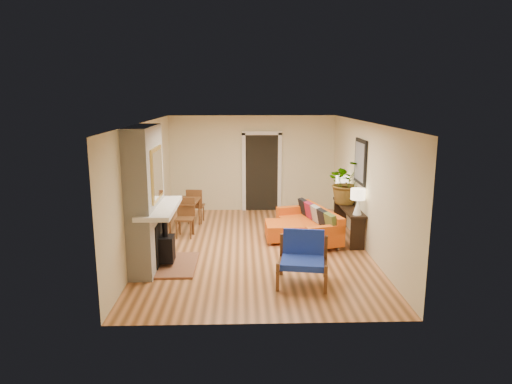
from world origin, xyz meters
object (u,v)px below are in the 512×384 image
(console_table, at_px, (349,213))
(lamp_near, at_px, (358,199))
(blue_chair, at_px, (303,255))
(dining_table, at_px, (188,206))
(lamp_far, at_px, (342,184))
(sofa, at_px, (311,225))
(houseplant, at_px, (347,182))
(ottoman, at_px, (284,230))

(console_table, relative_size, lamp_near, 3.43)
(blue_chair, relative_size, dining_table, 0.58)
(dining_table, bearing_deg, lamp_far, -0.00)
(sofa, bearing_deg, console_table, 5.43)
(blue_chair, relative_size, houseplant, 0.95)
(dining_table, xyz_separation_m, lamp_near, (3.65, -1.51, 0.49))
(ottoman, height_order, dining_table, dining_table)
(sofa, distance_m, lamp_far, 1.40)
(sofa, distance_m, blue_chair, 2.38)
(dining_table, height_order, houseplant, houseplant)
(lamp_far, bearing_deg, lamp_near, -90.00)
(console_table, xyz_separation_m, lamp_near, (0.00, -0.73, 0.49))
(sofa, bearing_deg, houseplant, 21.84)
(lamp_near, bearing_deg, lamp_far, 90.00)
(dining_table, bearing_deg, console_table, -11.96)
(blue_chair, relative_size, lamp_far, 1.76)
(sofa, xyz_separation_m, dining_table, (-2.81, 0.85, 0.24))
(lamp_near, bearing_deg, sofa, 142.24)
(dining_table, height_order, lamp_near, lamp_near)
(houseplant, bearing_deg, ottoman, -163.92)
(ottoman, xyz_separation_m, blue_chair, (0.12, -2.24, 0.24))
(lamp_far, bearing_deg, blue_chair, -112.75)
(ottoman, relative_size, console_table, 0.43)
(houseplant, bearing_deg, lamp_near, -89.42)
(ottoman, bearing_deg, blue_chair, -87.03)
(lamp_near, xyz_separation_m, houseplant, (-0.01, 0.99, 0.16))
(blue_chair, height_order, console_table, blue_chair)
(ottoman, distance_m, console_table, 1.50)
(sofa, xyz_separation_m, lamp_near, (0.84, -0.65, 0.73))
(console_table, xyz_separation_m, houseplant, (-0.01, 0.25, 0.65))
(houseplant, bearing_deg, console_table, -87.74)
(lamp_far, height_order, houseplant, houseplant)
(ottoman, height_order, console_table, console_table)
(sofa, distance_m, ottoman, 0.62)
(blue_chair, bearing_deg, houseplant, 63.55)
(lamp_far, bearing_deg, sofa, -134.63)
(sofa, relative_size, ottoman, 2.57)
(lamp_near, distance_m, lamp_far, 1.51)
(ottoman, distance_m, blue_chair, 2.26)
(lamp_far, xyz_separation_m, houseplant, (-0.01, -0.52, 0.16))
(blue_chair, xyz_separation_m, lamp_far, (1.33, 3.18, 0.60))
(ottoman, height_order, houseplant, houseplant)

